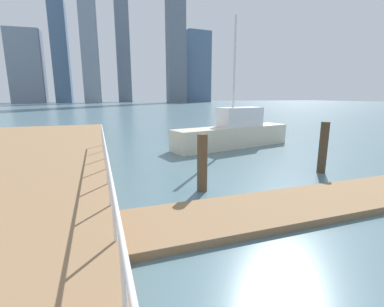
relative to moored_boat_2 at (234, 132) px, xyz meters
name	(u,v)px	position (x,y,z in m)	size (l,w,h in m)	color
ground_plane	(157,145)	(-4.10, 2.02, -0.84)	(300.00, 300.00, 0.00)	slate
floating_dock	(364,194)	(-0.22, -8.50, -0.75)	(14.75, 2.00, 0.18)	#93704C
boardwalk_railing	(116,216)	(-7.25, -10.18, 0.40)	(0.06, 21.86, 1.08)	white
dock_piling_2	(202,163)	(-4.48, -6.43, 0.05)	(0.32, 0.32, 1.79)	brown
dock_piling_3	(323,148)	(0.63, -6.00, 0.14)	(0.31, 0.31, 1.96)	#473826
moored_boat_2	(234,132)	(0.00, 0.00, 0.00)	(7.64, 3.14, 7.13)	beige
skyline_tower_0	(27,67)	(-36.06, 129.90, 15.07)	(13.80, 7.91, 31.83)	gray
skyline_tower_1	(61,53)	(-21.35, 127.62, 21.14)	(6.68, 11.25, 43.97)	slate
skyline_tower_2	(89,44)	(-8.60, 115.26, 23.86)	(6.32, 10.01, 49.41)	gray
skyline_tower_3	(122,23)	(6.84, 132.23, 37.49)	(6.53, 6.34, 76.65)	slate
skyline_tower_4	(175,13)	(28.18, 110.52, 38.26)	(8.01, 6.61, 78.20)	slate
skyline_tower_5	(195,68)	(41.81, 122.21, 16.37)	(12.18, 12.84, 34.42)	slate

